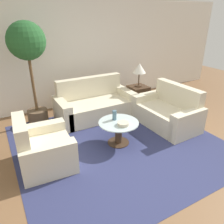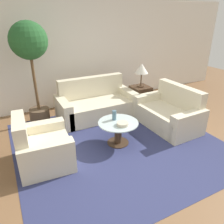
% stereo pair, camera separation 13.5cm
% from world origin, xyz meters
% --- Properties ---
extents(ground_plane, '(14.00, 14.00, 0.00)m').
position_xyz_m(ground_plane, '(0.00, 0.00, 0.00)').
color(ground_plane, brown).
extents(wall_back, '(10.00, 0.06, 2.60)m').
position_xyz_m(wall_back, '(0.00, 3.09, 1.30)').
color(wall_back, white).
rests_on(wall_back, ground_plane).
extents(rug, '(3.68, 3.49, 0.01)m').
position_xyz_m(rug, '(0.07, 0.77, 0.00)').
color(rug, navy).
rests_on(rug, ground_plane).
extents(sofa_main, '(1.81, 0.88, 0.89)m').
position_xyz_m(sofa_main, '(0.20, 2.10, 0.28)').
color(sofa_main, beige).
rests_on(sofa_main, ground_plane).
extents(armchair, '(0.87, 0.99, 0.86)m').
position_xyz_m(armchair, '(-1.33, 0.81, 0.28)').
color(armchair, beige).
rests_on(armchair, ground_plane).
extents(loveseat, '(0.88, 1.45, 0.88)m').
position_xyz_m(loveseat, '(1.42, 0.91, 0.28)').
color(loveseat, beige).
rests_on(loveseat, ground_plane).
extents(coffee_table, '(0.74, 0.74, 0.44)m').
position_xyz_m(coffee_table, '(0.07, 0.77, 0.29)').
color(coffee_table, '#422D1E').
rests_on(coffee_table, ground_plane).
extents(side_table, '(0.45, 0.45, 0.56)m').
position_xyz_m(side_table, '(1.42, 2.05, 0.28)').
color(side_table, '#422D1E').
rests_on(side_table, ground_plane).
extents(table_lamp, '(0.33, 0.33, 0.59)m').
position_xyz_m(table_lamp, '(1.42, 2.05, 1.01)').
color(table_lamp, '#422D1E').
rests_on(table_lamp, side_table).
extents(potted_plant, '(0.74, 0.74, 2.16)m').
position_xyz_m(potted_plant, '(-1.08, 2.33, 1.57)').
color(potted_plant, brown).
rests_on(potted_plant, ground_plane).
extents(vase, '(0.08, 0.08, 0.18)m').
position_xyz_m(vase, '(0.06, 0.90, 0.54)').
color(vase, slate).
rests_on(vase, coffee_table).
extents(bowl, '(0.21, 0.21, 0.06)m').
position_xyz_m(bowl, '(0.08, 0.63, 0.47)').
color(bowl, beige).
rests_on(bowl, coffee_table).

